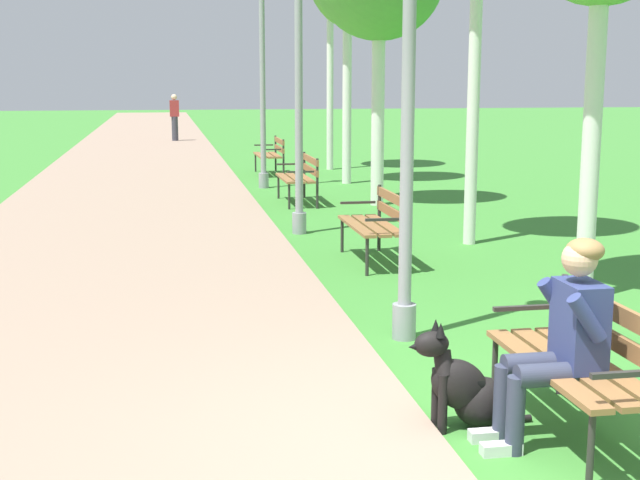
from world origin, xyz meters
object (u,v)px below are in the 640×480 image
person_seated_on_near_bench (562,334)px  lamp_post_far (262,76)px  park_bench_near (585,355)px  pedestrian_distant (175,118)px  lamp_post_mid (299,84)px  park_bench_mid (379,220)px  lamp_post_near (408,81)px  park_bench_far (300,174)px  park_bench_furthest (272,152)px  dog_black (466,388)px

person_seated_on_near_bench → lamp_post_far: bearing=91.3°
park_bench_near → pedestrian_distant: 26.61m
park_bench_near → lamp_post_far: 12.89m
lamp_post_mid → lamp_post_far: size_ratio=0.94×
park_bench_mid → lamp_post_near: bearing=-99.9°
park_bench_far → lamp_post_mid: size_ratio=0.37×
park_bench_furthest → pedestrian_distant: (-2.00, 11.28, 0.33)m
lamp_post_mid → lamp_post_far: lamp_post_far is taller
lamp_post_far → park_bench_mid: bearing=-86.1°
park_bench_far → person_seated_on_near_bench: bearing=-90.5°
park_bench_near → person_seated_on_near_bench: 0.28m
park_bench_far → park_bench_furthest: (0.09, 4.80, 0.00)m
lamp_post_mid → lamp_post_near: bearing=-89.1°
person_seated_on_near_bench → pedestrian_distant: pedestrian_distant is taller
park_bench_far → lamp_post_mid: 3.47m
park_bench_near → park_bench_mid: same height
dog_black → pedestrian_distant: (-1.36, 26.30, 0.58)m
lamp_post_far → pedestrian_distant: (-1.53, 13.75, -1.37)m
lamp_post_near → pedestrian_distant: size_ratio=2.51×
dog_black → lamp_post_near: (0.14, 1.93, 1.88)m
park_bench_near → dog_black: (-0.67, 0.23, -0.25)m
person_seated_on_near_bench → dog_black: 0.70m
park_bench_far → lamp_post_far: size_ratio=0.35×
park_bench_mid → lamp_post_mid: size_ratio=0.37×
dog_black → lamp_post_mid: 7.39m
park_bench_furthest → lamp_post_far: (-0.47, -2.47, 1.70)m
lamp_post_near → lamp_post_far: 10.61m
lamp_post_near → lamp_post_far: bearing=89.8°
park_bench_near → dog_black: size_ratio=1.80×
park_bench_furthest → lamp_post_mid: size_ratio=0.37×
park_bench_mid → lamp_post_near: 3.54m
person_seated_on_near_bench → pedestrian_distant: bearing=93.9°
park_bench_mid → person_seated_on_near_bench: 5.36m
park_bench_mid → park_bench_furthest: 9.99m
park_bench_far → park_bench_near: bearing=-89.4°
lamp_post_far → pedestrian_distant: lamp_post_far is taller
park_bench_near → lamp_post_mid: bearing=94.7°
park_bench_near → person_seated_on_near_bench: size_ratio=1.20×
park_bench_mid → lamp_post_mid: 2.73m
person_seated_on_near_bench → pedestrian_distant: 26.69m
park_bench_mid → lamp_post_mid: lamp_post_mid is taller
park_bench_furthest → pedestrian_distant: pedestrian_distant is taller
park_bench_mid → lamp_post_mid: (-0.62, 2.14, 1.58)m
person_seated_on_near_bench → lamp_post_mid: size_ratio=0.31×
park_bench_furthest → lamp_post_mid: 8.03m
park_bench_near → park_bench_furthest: (-0.03, 15.25, 0.00)m
person_seated_on_near_bench → lamp_post_mid: 7.63m
person_seated_on_near_bench → lamp_post_mid: lamp_post_mid is taller
person_seated_on_near_bench → lamp_post_near: (-0.32, 2.26, 1.46)m
park_bench_near → park_bench_far: same height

